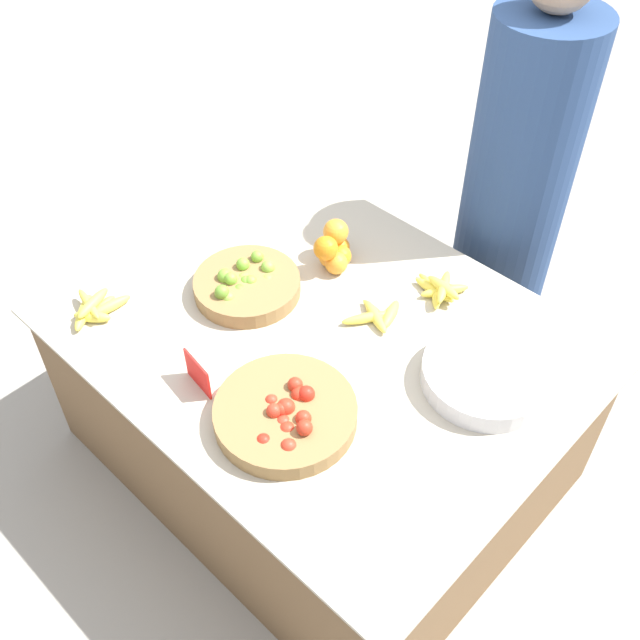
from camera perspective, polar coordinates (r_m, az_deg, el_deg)
The scene contains 11 objects.
ground_plane at distance 2.70m, azimuth -0.00°, elevation -10.06°, with size 12.00×12.00×0.00m, color #A39E93.
market_table at distance 2.45m, azimuth -0.00°, elevation -5.93°, with size 1.50×1.17×0.62m.
lime_bowl at distance 2.33m, azimuth -5.66°, elevation 2.70°, with size 0.33×0.33×0.09m.
tomato_basket at distance 1.99m, azimuth -2.61°, elevation -7.17°, with size 0.38×0.38×0.09m.
orange_pile at distance 2.40m, azimuth 1.09°, elevation 5.45°, with size 0.13×0.16×0.14m.
metal_bowl at distance 2.12m, azimuth 12.51°, elevation -4.12°, with size 0.36×0.36×0.06m.
price_sign at distance 2.07m, azimuth -9.30°, elevation -4.06°, with size 0.12×0.02×0.10m.
banana_bunch_middle_right at distance 2.25m, azimuth 4.40°, elevation 0.34°, with size 0.15×0.20×0.03m.
banana_bunch_front_center at distance 2.35m, azimuth -16.81°, elevation 0.83°, with size 0.17×0.21×0.06m.
banana_bunch_back_center at distance 2.35m, azimuth 9.15°, elevation 2.34°, with size 0.18×0.16×0.06m.
vendor_person at distance 2.66m, azimuth 14.51°, elevation 8.91°, with size 0.35×0.35×1.53m.
Camera 1 is at (1.06, -1.11, 2.23)m, focal length 42.00 mm.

